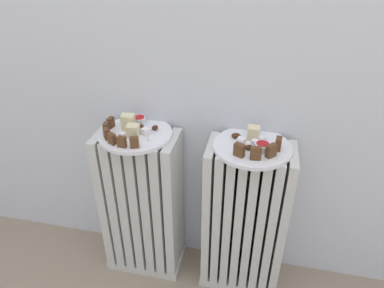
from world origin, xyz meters
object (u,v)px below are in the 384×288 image
(plate_left, at_px, (135,134))
(jam_bowl_right, at_px, (262,146))
(fork, at_px, (147,133))
(radiator_right, at_px, (244,220))
(radiator_left, at_px, (143,205))
(jam_bowl_left, at_px, (139,120))
(plate_right, at_px, (252,147))

(plate_left, bearing_deg, jam_bowl_right, -2.87)
(jam_bowl_right, relative_size, fork, 0.54)
(jam_bowl_right, bearing_deg, radiator_right, 145.53)
(radiator_left, xyz_separation_m, radiator_right, (0.38, 0.00, 0.00))
(plate_left, xyz_separation_m, fork, (0.04, 0.00, 0.01))
(plate_left, relative_size, jam_bowl_left, 5.15)
(plate_left, bearing_deg, jam_bowl_left, 96.81)
(plate_right, relative_size, fork, 2.80)
(jam_bowl_left, bearing_deg, jam_bowl_right, -11.01)
(radiator_right, distance_m, jam_bowl_right, 0.33)
(radiator_right, distance_m, jam_bowl_left, 0.51)
(fork, bearing_deg, radiator_right, -0.80)
(jam_bowl_left, bearing_deg, fork, -50.57)
(jam_bowl_right, bearing_deg, plate_left, 177.13)
(plate_left, distance_m, jam_bowl_right, 0.41)
(radiator_left, height_order, jam_bowl_left, jam_bowl_left)
(radiator_left, relative_size, plate_right, 2.45)
(radiator_right, relative_size, jam_bowl_right, 12.73)
(radiator_right, height_order, fork, fork)
(plate_left, bearing_deg, plate_right, 0.00)
(plate_right, xyz_separation_m, fork, (-0.34, 0.00, 0.01))
(plate_right, height_order, jam_bowl_left, jam_bowl_left)
(plate_left, height_order, jam_bowl_left, jam_bowl_left)
(radiator_right, height_order, jam_bowl_left, jam_bowl_left)
(radiator_left, xyz_separation_m, jam_bowl_left, (-0.01, 0.06, 0.33))
(radiator_left, xyz_separation_m, plate_left, (-0.00, 0.00, 0.31))
(radiator_right, bearing_deg, jam_bowl_right, -34.47)
(plate_right, bearing_deg, jam_bowl_left, 171.10)
(radiator_right, xyz_separation_m, plate_left, (-0.38, -0.00, 0.31))
(radiator_right, relative_size, fork, 6.88)
(fork, bearing_deg, plate_left, -172.96)
(plate_left, bearing_deg, fork, 7.04)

